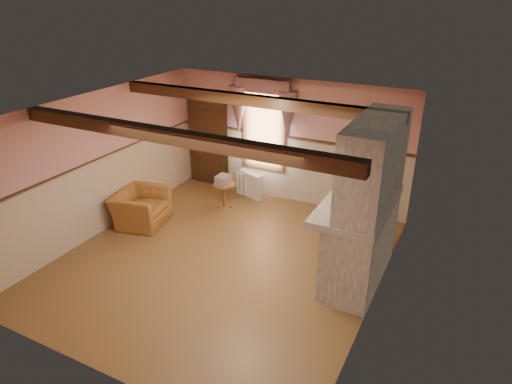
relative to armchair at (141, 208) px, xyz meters
The scene contains 26 objects.
floor 2.31m from the armchair, 11.90° to the right, with size 5.50×6.00×0.01m, color brown.
ceiling 3.34m from the armchair, 11.90° to the right, with size 5.50×6.00×0.01m, color silver.
wall_back 3.53m from the armchair, 48.55° to the left, with size 5.50×0.02×2.80m, color #CC8D8F.
wall_front 4.26m from the armchair, 57.23° to the right, with size 5.50×0.02×2.80m, color #CC8D8F.
wall_left 1.26m from the armchair, 137.62° to the right, with size 0.02×6.00×2.80m, color #CC8D8F.
wall_right 5.11m from the armchair, ahead, with size 0.02×6.00×2.80m, color #CC8D8F.
wainscot 2.32m from the armchair, 11.90° to the right, with size 5.50×6.00×1.50m, color beige, non-canonical shape.
chair_rail 2.55m from the armchair, 11.90° to the right, with size 5.50×6.00×0.08m, color black, non-canonical shape.
firebox 4.24m from the armchair, ahead, with size 0.20×0.95×0.90m, color black.
armchair is the anchor object (origin of this frame).
side_table 1.87m from the armchair, 52.18° to the left, with size 0.49×0.49×0.55m, color brown.
book_stack 1.88m from the armchair, 52.48° to the left, with size 0.26×0.32×0.20m, color #B7AD8C.
radiator 2.64m from the armchair, 57.54° to the left, with size 0.70×0.18×0.60m, color white.
bowl 4.62m from the armchair, ahead, with size 0.33×0.33×0.08m, color brown.
mantel_clock 4.70m from the armchair, 10.38° to the left, with size 0.14×0.24×0.20m, color black.
oil_lamp 4.69m from the armchair, ahead, with size 0.11×0.11×0.28m, color gold.
candle_red 4.67m from the armchair, ahead, with size 0.06×0.06×0.16m, color #9F1913.
jar_yellow 4.65m from the armchair, ahead, with size 0.06×0.06×0.12m, color gold.
fireplace 4.78m from the armchair, ahead, with size 0.85×2.00×2.80m, color gray.
mantel 4.59m from the armchair, ahead, with size 1.05×2.05×0.12m, color gray.
overmantel_mirror 4.59m from the armchair, ahead, with size 0.06×1.44×1.04m, color silver.
door 2.57m from the armchair, 86.89° to the left, with size 1.10×0.10×2.10m, color black.
window 3.25m from the armchair, 56.82° to the left, with size 1.06×0.08×2.02m, color white.
window_drapes 3.47m from the armchair, 55.85° to the left, with size 1.30×0.14×1.40m, color gray.
ceiling_beam_front 3.64m from the armchair, 36.79° to the right, with size 5.50×0.18×0.20m, color black.
ceiling_beam_back 3.32m from the armchair, 18.08° to the left, with size 5.50×0.18×0.20m, color black.
Camera 1 is at (3.78, -6.03, 4.60)m, focal length 32.00 mm.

